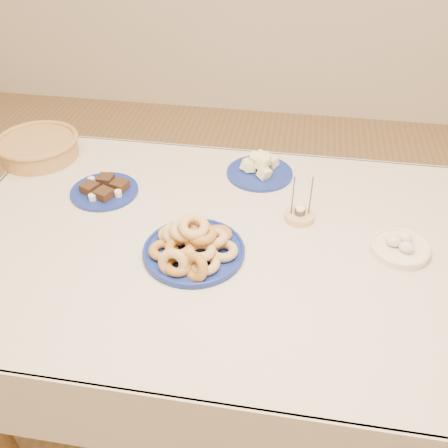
{
  "coord_description": "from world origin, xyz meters",
  "views": [
    {
      "loc": [
        0.18,
        -1.15,
        1.72
      ],
      "look_at": [
        0.0,
        -0.05,
        0.85
      ],
      "focal_mm": 40.0,
      "sensor_mm": 36.0,
      "label": 1
    }
  ],
  "objects_px": {
    "dining_table": "(227,266)",
    "candle_holder": "(300,215)",
    "brownie_plate": "(104,190)",
    "melon_plate": "(260,168)",
    "wicker_basket": "(38,146)",
    "egg_bowl": "(400,247)",
    "donut_platter": "(193,247)"
  },
  "relations": [
    {
      "from": "donut_platter",
      "to": "melon_plate",
      "type": "bearing_deg",
      "value": 73.43
    },
    {
      "from": "wicker_basket",
      "to": "candle_holder",
      "type": "relative_size",
      "value": 2.05
    },
    {
      "from": "donut_platter",
      "to": "brownie_plate",
      "type": "bearing_deg",
      "value": 144.3
    },
    {
      "from": "egg_bowl",
      "to": "wicker_basket",
      "type": "bearing_deg",
      "value": 165.06
    },
    {
      "from": "melon_plate",
      "to": "wicker_basket",
      "type": "distance_m",
      "value": 0.84
    },
    {
      "from": "melon_plate",
      "to": "egg_bowl",
      "type": "xyz_separation_m",
      "value": [
        0.45,
        -0.36,
        -0.01
      ]
    },
    {
      "from": "dining_table",
      "to": "candle_holder",
      "type": "bearing_deg",
      "value": 33.65
    },
    {
      "from": "dining_table",
      "to": "donut_platter",
      "type": "bearing_deg",
      "value": -134.99
    },
    {
      "from": "candle_holder",
      "to": "egg_bowl",
      "type": "distance_m",
      "value": 0.32
    },
    {
      "from": "wicker_basket",
      "to": "candle_holder",
      "type": "distance_m",
      "value": 1.02
    },
    {
      "from": "brownie_plate",
      "to": "candle_holder",
      "type": "xyz_separation_m",
      "value": [
        0.67,
        -0.04,
        0.0
      ]
    },
    {
      "from": "melon_plate",
      "to": "wicker_basket",
      "type": "bearing_deg",
      "value": -178.98
    },
    {
      "from": "donut_platter",
      "to": "egg_bowl",
      "type": "distance_m",
      "value": 0.6
    },
    {
      "from": "candle_holder",
      "to": "dining_table",
      "type": "bearing_deg",
      "value": -146.35
    },
    {
      "from": "wicker_basket",
      "to": "candle_holder",
      "type": "height_order",
      "value": "candle_holder"
    },
    {
      "from": "donut_platter",
      "to": "brownie_plate",
      "type": "distance_m",
      "value": 0.45
    },
    {
      "from": "dining_table",
      "to": "donut_platter",
      "type": "xyz_separation_m",
      "value": [
        -0.08,
        -0.08,
        0.14
      ]
    },
    {
      "from": "donut_platter",
      "to": "egg_bowl",
      "type": "bearing_deg",
      "value": 10.84
    },
    {
      "from": "melon_plate",
      "to": "wicker_basket",
      "type": "relative_size",
      "value": 0.96
    },
    {
      "from": "donut_platter",
      "to": "egg_bowl",
      "type": "height_order",
      "value": "donut_platter"
    },
    {
      "from": "dining_table",
      "to": "brownie_plate",
      "type": "height_order",
      "value": "brownie_plate"
    },
    {
      "from": "melon_plate",
      "to": "candle_holder",
      "type": "height_order",
      "value": "candle_holder"
    },
    {
      "from": "brownie_plate",
      "to": "wicker_basket",
      "type": "height_order",
      "value": "wicker_basket"
    },
    {
      "from": "brownie_plate",
      "to": "wicker_basket",
      "type": "bearing_deg",
      "value": 149.52
    },
    {
      "from": "donut_platter",
      "to": "melon_plate",
      "type": "distance_m",
      "value": 0.49
    },
    {
      "from": "brownie_plate",
      "to": "donut_platter",
      "type": "bearing_deg",
      "value": -35.7
    },
    {
      "from": "brownie_plate",
      "to": "dining_table",
      "type": "bearing_deg",
      "value": -21.69
    },
    {
      "from": "melon_plate",
      "to": "egg_bowl",
      "type": "height_order",
      "value": "melon_plate"
    },
    {
      "from": "dining_table",
      "to": "brownie_plate",
      "type": "relative_size",
      "value": 6.03
    },
    {
      "from": "donut_platter",
      "to": "melon_plate",
      "type": "relative_size",
      "value": 1.14
    },
    {
      "from": "brownie_plate",
      "to": "egg_bowl",
      "type": "xyz_separation_m",
      "value": [
        0.96,
        -0.15,
        0.01
      ]
    },
    {
      "from": "dining_table",
      "to": "candle_holder",
      "type": "height_order",
      "value": "candle_holder"
    }
  ]
}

